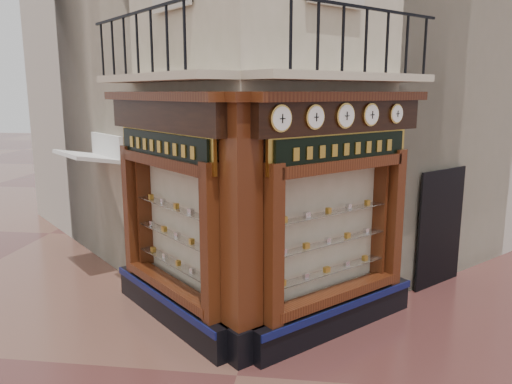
% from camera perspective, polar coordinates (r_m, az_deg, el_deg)
% --- Properties ---
extents(ground, '(80.00, 80.00, 0.00)m').
position_cam_1_polar(ground, '(7.59, -2.21, -20.22)').
color(ground, '#4F2824').
rests_on(ground, ground).
extents(main_building, '(11.31, 11.31, 12.00)m').
position_cam_1_polar(main_building, '(12.74, 2.46, 20.49)').
color(main_building, beige).
rests_on(main_building, ground).
extents(neighbour_left, '(11.31, 11.31, 11.00)m').
position_cam_1_polar(neighbour_left, '(15.50, -6.30, 16.93)').
color(neighbour_left, '#B8AFA0').
rests_on(neighbour_left, ground).
extents(neighbour_right, '(11.31, 11.31, 11.00)m').
position_cam_1_polar(neighbour_right, '(15.15, 13.09, 16.85)').
color(neighbour_right, '#B8AFA0').
rests_on(neighbour_right, ground).
extents(shopfront_left, '(2.86, 2.86, 3.98)m').
position_cam_1_polar(shopfront_left, '(8.56, -9.89, -2.30)').
color(shopfront_left, black).
rests_on(shopfront_left, ground).
extents(shopfront_right, '(2.86, 2.86, 3.98)m').
position_cam_1_polar(shopfront_right, '(8.19, 9.29, -2.90)').
color(shopfront_right, black).
rests_on(shopfront_right, ground).
extents(corner_pilaster, '(0.85, 0.85, 3.98)m').
position_cam_1_polar(corner_pilaster, '(7.25, -1.67, -4.88)').
color(corner_pilaster, black).
rests_on(corner_pilaster, ground).
extents(balcony, '(5.94, 2.97, 1.03)m').
position_cam_1_polar(balcony, '(7.94, -0.63, 13.11)').
color(balcony, beige).
rests_on(balcony, ground).
extents(clock_a, '(0.30, 0.30, 0.38)m').
position_cam_1_polar(clock_a, '(6.86, 2.86, 8.39)').
color(clock_a, gold).
rests_on(clock_a, ground).
extents(clock_b, '(0.29, 0.29, 0.36)m').
position_cam_1_polar(clock_b, '(7.29, 6.74, 8.50)').
color(clock_b, gold).
rests_on(clock_b, ground).
extents(clock_c, '(0.31, 0.31, 0.39)m').
position_cam_1_polar(clock_c, '(7.75, 10.17, 8.57)').
color(clock_c, gold).
rests_on(clock_c, ground).
extents(clock_d, '(0.29, 0.29, 0.36)m').
position_cam_1_polar(clock_d, '(8.20, 12.98, 8.60)').
color(clock_d, gold).
rests_on(clock_d, ground).
extents(clock_e, '(0.26, 0.26, 0.32)m').
position_cam_1_polar(clock_e, '(8.71, 15.72, 8.61)').
color(clock_e, gold).
rests_on(clock_e, ground).
extents(awning, '(1.81, 1.81, 0.24)m').
position_cam_1_polar(awning, '(11.82, -17.97, -8.87)').
color(awning, white).
rests_on(awning, ground).
extents(signboard_left, '(2.24, 2.24, 0.60)m').
position_cam_1_polar(signboard_left, '(8.34, -10.62, 5.15)').
color(signboard_left, gold).
rests_on(signboard_left, ground).
extents(signboard_right, '(2.20, 2.20, 0.59)m').
position_cam_1_polar(signboard_right, '(7.94, 9.95, 4.87)').
color(signboard_right, gold).
rests_on(signboard_right, ground).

